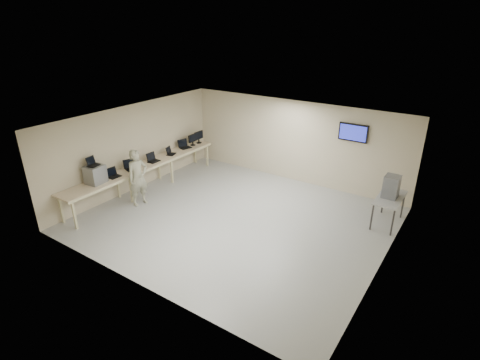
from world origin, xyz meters
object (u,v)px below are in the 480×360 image
Objects in this scene: workbench at (145,167)px; side_table at (390,199)px; equipment_box at (95,174)px; soldier at (138,178)px.

workbench is 4.41× the size of side_table.
equipment_box is 1.20m from soldier.
equipment_box is at bearing -151.41° from side_table.
soldier is (0.66, 0.96, -0.29)m from equipment_box.
side_table is (7.19, 2.15, -0.08)m from workbench.
workbench is 3.43× the size of soldier.
soldier reaches higher than side_table.
soldier reaches higher than workbench.
soldier is (0.60, -0.84, 0.05)m from workbench.
workbench is 1.03m from soldier.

